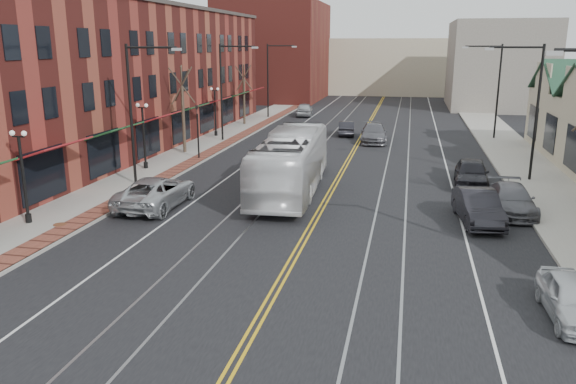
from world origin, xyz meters
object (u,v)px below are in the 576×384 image
at_px(parked_car_c, 511,199).
at_px(parked_car_d, 471,173).
at_px(parked_suv, 156,192).
at_px(parked_car_b, 478,207).
at_px(transit_bus, 291,163).
at_px(parked_car_a, 573,299).

relative_size(parked_car_c, parked_car_d, 1.02).
xyz_separation_m(parked_suv, parked_car_b, (15.84, 0.69, -0.02)).
xyz_separation_m(transit_bus, parked_suv, (-6.15, -4.34, -0.91)).
height_order(parked_suv, parked_car_d, parked_car_d).
relative_size(transit_bus, parked_suv, 2.14).
bearing_deg(parked_suv, transit_bus, -144.86).
bearing_deg(parked_car_b, parked_car_a, -85.82).
xyz_separation_m(parked_car_c, parked_car_d, (-1.43, 5.24, 0.11)).
xyz_separation_m(transit_bus, parked_car_b, (9.70, -3.65, -0.93)).
distance_m(parked_car_a, parked_car_d, 16.66).
height_order(parked_suv, parked_car_c, parked_suv).
height_order(transit_bus, parked_suv, transit_bus).
bearing_deg(parked_car_c, parked_car_b, -133.40).
distance_m(parked_suv, parked_car_b, 15.86).
distance_m(parked_suv, parked_car_a, 19.65).
bearing_deg(transit_bus, parked_car_c, 168.85).
distance_m(transit_bus, parked_car_b, 10.40).
relative_size(parked_car_b, parked_car_c, 0.98).
xyz_separation_m(parked_car_b, parked_car_c, (1.80, 2.02, -0.08)).
bearing_deg(parked_car_b, parked_car_c, 41.54).
distance_m(parked_car_c, parked_car_d, 5.43).
height_order(parked_car_a, parked_car_c, parked_car_c).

